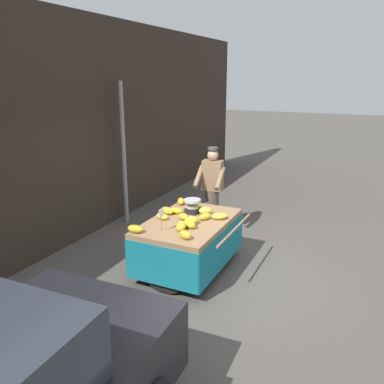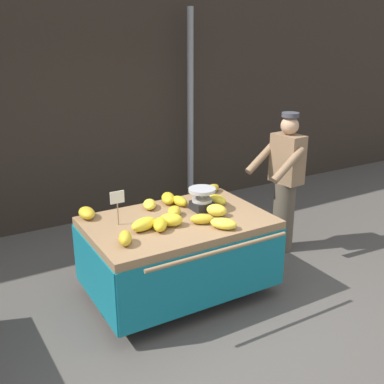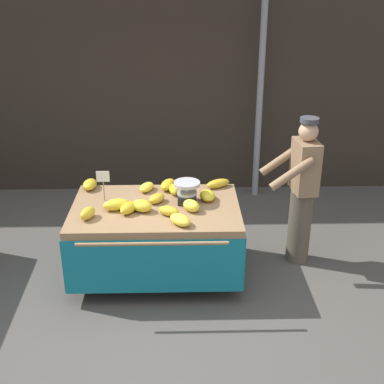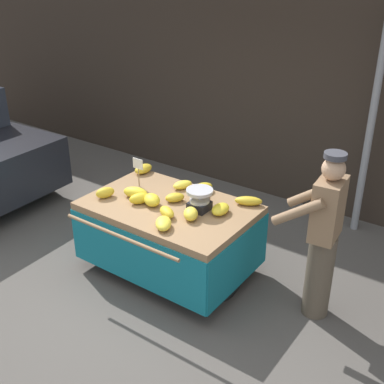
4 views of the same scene
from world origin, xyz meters
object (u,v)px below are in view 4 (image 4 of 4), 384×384
(banana_bunch_2, at_px, (163,223))
(banana_bunch_1, at_px, (249,201))
(banana_bunch_6, at_px, (143,169))
(vendor_person, at_px, (323,237))
(banana_bunch_8, at_px, (135,192))
(banana_bunch_9, at_px, (201,194))
(banana_bunch_0, at_px, (191,214))
(banana_bunch_11, at_px, (140,198))
(banana_bunch_3, at_px, (152,200))
(banana_cart, at_px, (169,222))
(banana_bunch_4, at_px, (202,188))
(banana_bunch_10, at_px, (220,209))
(price_sign, at_px, (138,166))
(banana_bunch_5, at_px, (167,212))
(street_pole, at_px, (372,121))
(banana_bunch_13, at_px, (105,193))
(weighing_scale, at_px, (200,200))
(banana_bunch_12, at_px, (175,198))
(banana_bunch_7, at_px, (183,185))

(banana_bunch_2, bearing_deg, banana_bunch_1, 64.28)
(banana_bunch_6, xyz_separation_m, vendor_person, (2.37, -0.21, -0.02))
(banana_bunch_8, height_order, banana_bunch_9, banana_bunch_8)
(banana_bunch_0, bearing_deg, banana_bunch_11, -177.17)
(banana_bunch_2, xyz_separation_m, banana_bunch_3, (-0.40, 0.30, 0.01))
(banana_bunch_6, bearing_deg, banana_cart, -32.39)
(banana_bunch_1, bearing_deg, banana_bunch_4, -176.23)
(banana_bunch_1, height_order, vendor_person, vendor_person)
(banana_bunch_3, bearing_deg, banana_bunch_10, 20.96)
(banana_bunch_2, height_order, banana_bunch_11, banana_bunch_11)
(price_sign, xyz_separation_m, banana_bunch_4, (0.68, 0.29, -0.19))
(banana_cart, xyz_separation_m, banana_bunch_5, (0.15, -0.21, 0.26))
(banana_bunch_3, bearing_deg, banana_bunch_9, 52.61)
(price_sign, bearing_deg, banana_bunch_10, -0.49)
(street_pole, xyz_separation_m, price_sign, (-1.94, -1.99, -0.37))
(banana_bunch_9, bearing_deg, price_sign, -168.00)
(banana_bunch_8, distance_m, banana_bunch_13, 0.33)
(street_pole, bearing_deg, banana_cart, -122.79)
(banana_cart, xyz_separation_m, price_sign, (-0.56, 0.16, 0.46))
(banana_bunch_2, relative_size, banana_bunch_5, 1.15)
(banana_bunch_1, distance_m, banana_bunch_10, 0.36)
(banana_bunch_6, bearing_deg, street_pole, 37.77)
(banana_bunch_0, relative_size, vendor_person, 0.12)
(banana_bunch_0, bearing_deg, weighing_scale, 100.97)
(street_pole, relative_size, banana_cart, 1.62)
(banana_bunch_12, bearing_deg, banana_bunch_1, 29.68)
(banana_bunch_1, relative_size, banana_bunch_9, 1.30)
(banana_cart, bearing_deg, price_sign, 163.53)
(banana_bunch_0, relative_size, banana_bunch_11, 0.88)
(weighing_scale, bearing_deg, banana_bunch_4, 120.66)
(banana_bunch_2, xyz_separation_m, banana_bunch_7, (-0.38, 0.82, -0.00))
(banana_bunch_9, bearing_deg, banana_bunch_11, -134.49)
(price_sign, xyz_separation_m, banana_bunch_12, (0.57, -0.07, -0.20))
(banana_bunch_1, xyz_separation_m, banana_bunch_10, (-0.14, -0.33, 0.00))
(price_sign, xyz_separation_m, banana_bunch_13, (-0.11, -0.43, -0.19))
(street_pole, bearing_deg, banana_bunch_13, -130.30)
(banana_bunch_9, relative_size, banana_bunch_10, 0.93)
(banana_bunch_3, relative_size, banana_bunch_12, 1.07)
(banana_bunch_12, bearing_deg, street_pole, 56.19)
(banana_bunch_6, relative_size, banana_bunch_9, 1.12)
(street_pole, height_order, price_sign, street_pole)
(banana_bunch_1, distance_m, banana_bunch_6, 1.46)
(banana_bunch_2, bearing_deg, banana_bunch_3, 142.60)
(street_pole, relative_size, banana_bunch_12, 13.98)
(banana_bunch_3, bearing_deg, banana_bunch_12, 54.99)
(weighing_scale, xyz_separation_m, banana_bunch_6, (-1.10, 0.39, -0.07))
(banana_bunch_11, height_order, banana_bunch_13, banana_bunch_13)
(banana_bunch_2, bearing_deg, banana_bunch_9, 94.97)
(banana_bunch_7, bearing_deg, banana_bunch_5, -67.15)
(banana_cart, relative_size, banana_bunch_12, 8.62)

